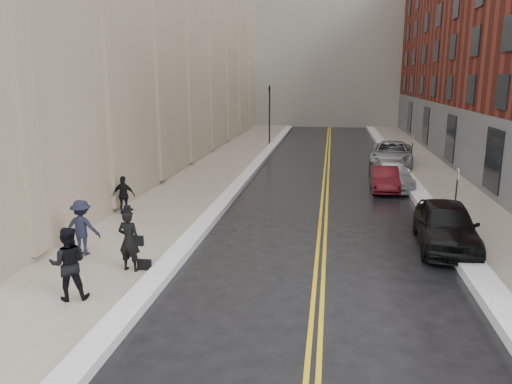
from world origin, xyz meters
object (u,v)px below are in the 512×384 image
(pedestrian_main, at_px, (129,241))
(pedestrian_c, at_px, (124,195))
(car_black, at_px, (446,225))
(pedestrian_a, at_px, (68,264))
(pedestrian_b, at_px, (82,228))
(car_silver_near, at_px, (392,175))
(car_maroon, at_px, (385,179))
(car_silver_far, at_px, (392,154))

(pedestrian_main, xyz_separation_m, pedestrian_c, (-2.74, 6.04, -0.12))
(car_black, bearing_deg, pedestrian_a, -146.41)
(pedestrian_a, distance_m, pedestrian_b, 3.50)
(pedestrian_b, bearing_deg, car_silver_near, -131.11)
(car_silver_near, bearing_deg, car_maroon, -119.76)
(car_silver_near, bearing_deg, pedestrian_c, -147.96)
(car_maroon, height_order, pedestrian_b, pedestrian_b)
(car_black, xyz_separation_m, car_silver_far, (0.00, 16.86, -0.00))
(car_black, distance_m, car_silver_far, 16.86)
(pedestrian_main, height_order, pedestrian_a, pedestrian_a)
(pedestrian_b, bearing_deg, car_maroon, -131.87)
(car_maroon, distance_m, car_silver_near, 0.95)
(car_black, relative_size, car_silver_far, 0.82)
(car_silver_far, height_order, pedestrian_main, pedestrian_main)
(car_maroon, xyz_separation_m, car_silver_far, (1.20, 7.81, 0.18))
(car_black, distance_m, pedestrian_a, 12.40)
(car_silver_far, height_order, pedestrian_c, pedestrian_c)
(car_maroon, bearing_deg, pedestrian_b, -131.00)
(pedestrian_b, distance_m, pedestrian_c, 4.98)
(pedestrian_b, bearing_deg, pedestrian_main, 152.33)
(pedestrian_main, relative_size, pedestrian_c, 1.14)
(car_maroon, bearing_deg, car_silver_far, 82.42)
(car_silver_far, xyz_separation_m, pedestrian_a, (-10.75, -23.03, 0.31))
(car_silver_far, xyz_separation_m, pedestrian_main, (-9.97, -20.89, 0.27))
(pedestrian_main, bearing_deg, pedestrian_c, -59.32)
(car_silver_near, bearing_deg, pedestrian_main, -124.87)
(pedestrian_a, bearing_deg, car_maroon, -143.16)
(car_silver_near, height_order, pedestrian_c, pedestrian_c)
(car_maroon, height_order, car_silver_far, car_silver_far)
(pedestrian_a, bearing_deg, car_black, -171.20)
(car_silver_far, bearing_deg, pedestrian_c, -123.51)
(pedestrian_b, bearing_deg, pedestrian_c, -82.11)
(pedestrian_c, bearing_deg, pedestrian_b, 95.71)
(car_black, relative_size, car_maroon, 1.25)
(pedestrian_b, bearing_deg, pedestrian_a, 112.23)
(car_maroon, distance_m, car_silver_far, 7.90)
(car_black, distance_m, car_maroon, 9.13)
(car_maroon, bearing_deg, car_silver_near, 62.76)
(car_black, relative_size, pedestrian_a, 2.45)
(pedestrian_a, relative_size, pedestrian_b, 1.07)
(car_black, distance_m, pedestrian_main, 10.76)
(car_silver_near, distance_m, pedestrian_a, 18.92)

